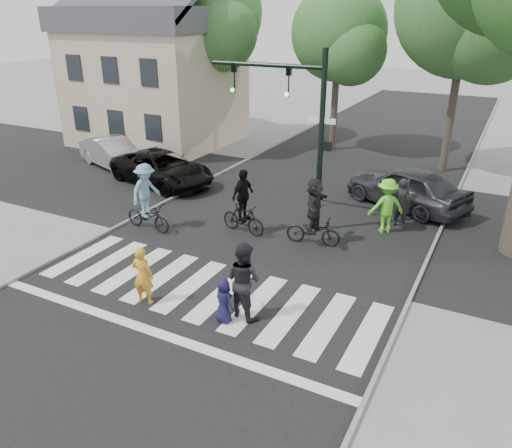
{
  "coord_description": "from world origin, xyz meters",
  "views": [
    {
      "loc": [
        6.65,
        -8.82,
        7.03
      ],
      "look_at": [
        0.5,
        3.0,
        1.3
      ],
      "focal_mm": 35.0,
      "sensor_mm": 36.0,
      "label": 1
    }
  ],
  "objects": [
    {
      "name": "ground",
      "position": [
        0.0,
        0.0,
        0.0
      ],
      "size": [
        120.0,
        120.0,
        0.0
      ],
      "primitive_type": "plane",
      "color": "gray",
      "rests_on": "ground"
    },
    {
      "name": "road_stem",
      "position": [
        0.0,
        5.0,
        0.01
      ],
      "size": [
        10.0,
        70.0,
        0.01
      ],
      "primitive_type": "cube",
      "color": "black",
      "rests_on": "ground"
    },
    {
      "name": "road_cross",
      "position": [
        0.0,
        8.0,
        0.01
      ],
      "size": [
        70.0,
        10.0,
        0.01
      ],
      "primitive_type": "cube",
      "color": "black",
      "rests_on": "ground"
    },
    {
      "name": "curb_left",
      "position": [
        -5.05,
        5.0,
        0.05
      ],
      "size": [
        0.1,
        70.0,
        0.1
      ],
      "primitive_type": "cube",
      "color": "gray",
      "rests_on": "ground"
    },
    {
      "name": "curb_right",
      "position": [
        5.05,
        5.0,
        0.05
      ],
      "size": [
        0.1,
        70.0,
        0.1
      ],
      "primitive_type": "cube",
      "color": "gray",
      "rests_on": "ground"
    },
    {
      "name": "crosswalk",
      "position": [
        0.0,
        0.66,
        0.01
      ],
      "size": [
        10.0,
        3.85,
        0.01
      ],
      "color": "silver",
      "rests_on": "ground"
    },
    {
      "name": "traffic_signal",
      "position": [
        0.35,
        6.2,
        3.9
      ],
      "size": [
        4.45,
        0.29,
        6.0
      ],
      "color": "black",
      "rests_on": "ground"
    },
    {
      "name": "bg_tree_0",
      "position": [
        -13.74,
        16.0,
        6.14
      ],
      "size": [
        5.46,
        5.2,
        8.97
      ],
      "color": "brown",
      "rests_on": "ground"
    },
    {
      "name": "bg_tree_1",
      "position": [
        -8.7,
        15.48,
        6.65
      ],
      "size": [
        6.09,
        5.8,
        9.8
      ],
      "color": "brown",
      "rests_on": "ground"
    },
    {
      "name": "bg_tree_2",
      "position": [
        -1.76,
        16.62,
        5.78
      ],
      "size": [
        5.04,
        4.8,
        8.4
      ],
      "color": "brown",
      "rests_on": "ground"
    },
    {
      "name": "bg_tree_3",
      "position": [
        4.31,
        15.27,
        6.94
      ],
      "size": [
        6.3,
        6.0,
        10.2
      ],
      "color": "brown",
      "rests_on": "ground"
    },
    {
      "name": "house",
      "position": [
        -11.49,
        13.98,
        3.8
      ],
      "size": [
        8.4,
        8.1,
        8.82
      ],
      "color": "beige",
      "rests_on": "ground"
    },
    {
      "name": "pedestrian_woman",
      "position": [
        -1.07,
        -0.25,
        0.79
      ],
      "size": [
        0.63,
        0.47,
        1.58
      ],
      "primitive_type": "imported",
      "rotation": [
        0.0,
        0.0,
        3.3
      ],
      "color": "gold",
      "rests_on": "ground"
    },
    {
      "name": "pedestrian_child",
      "position": [
        1.2,
        -0.03,
        0.58
      ],
      "size": [
        0.66,
        0.54,
        1.16
      ],
      "primitive_type": "imported",
      "rotation": [
        0.0,
        0.0,
        2.8
      ],
      "color": "#18153C",
      "rests_on": "ground"
    },
    {
      "name": "pedestrian_adult",
      "position": [
        1.5,
        0.43,
        0.99
      ],
      "size": [
        1.12,
        0.97,
        1.98
      ],
      "primitive_type": "imported",
      "rotation": [
        0.0,
        0.0,
        2.88
      ],
      "color": "black",
      "rests_on": "ground"
    },
    {
      "name": "cyclist_left",
      "position": [
        -3.99,
        3.55,
        1.02
      ],
      "size": [
        1.9,
        1.26,
        2.36
      ],
      "color": "black",
      "rests_on": "ground"
    },
    {
      "name": "cyclist_mid",
      "position": [
        -0.94,
        4.83,
        0.92
      ],
      "size": [
        1.77,
        1.1,
        2.25
      ],
      "color": "black",
      "rests_on": "ground"
    },
    {
      "name": "cyclist_right",
      "position": [
        1.5,
        5.08,
        1.0
      ],
      "size": [
        1.84,
        1.71,
        2.24
      ],
      "color": "black",
      "rests_on": "ground"
    },
    {
      "name": "car_suv",
      "position": [
        -6.6,
        7.8,
        0.7
      ],
      "size": [
        5.46,
        3.46,
        1.4
      ],
      "primitive_type": "imported",
      "rotation": [
        0.0,
        0.0,
        1.33
      ],
      "color": "black",
      "rests_on": "ground"
    },
    {
      "name": "car_silver",
      "position": [
        -10.24,
        8.74,
        0.7
      ],
      "size": [
        4.51,
        2.78,
        1.4
      ],
      "primitive_type": "imported",
      "rotation": [
        0.0,
        0.0,
        1.24
      ],
      "color": "#B2B1B7",
      "rests_on": "ground"
    },
    {
      "name": "car_grey",
      "position": [
        3.45,
        9.82,
        0.82
      ],
      "size": [
        5.18,
        3.71,
        1.64
      ],
      "primitive_type": "imported",
      "rotation": [
        0.0,
        0.0,
        -1.99
      ],
      "color": "#303035",
      "rests_on": "ground"
    },
    {
      "name": "bystander_hivis",
      "position": [
        3.31,
        7.14,
        0.95
      ],
      "size": [
        1.41,
        1.29,
        1.9
      ],
      "primitive_type": "imported",
      "rotation": [
        0.0,
        0.0,
        3.77
      ],
      "color": "#66E32D",
      "rests_on": "ground"
    },
    {
      "name": "bystander_dark",
      "position": [
        3.67,
        7.82,
        0.89
      ],
      "size": [
        0.72,
        0.55,
        1.78
      ],
      "primitive_type": "imported",
      "rotation": [
        0.0,
        0.0,
        2.94
      ],
      "color": "black",
      "rests_on": "ground"
    }
  ]
}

